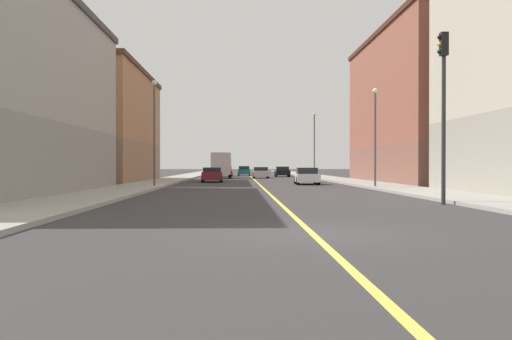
% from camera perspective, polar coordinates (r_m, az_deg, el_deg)
% --- Properties ---
extents(ground_plane, '(400.00, 400.00, 0.00)m').
position_cam_1_polar(ground_plane, '(12.76, 5.68, -6.43)').
color(ground_plane, '#363334').
rests_on(ground_plane, ground).
extents(sidewalk_left, '(3.51, 168.00, 0.15)m').
position_cam_1_polar(sidewalk_left, '(62.40, 7.55, -0.84)').
color(sidewalk_left, '#9E9B93').
rests_on(sidewalk_left, ground).
extents(sidewalk_right, '(3.51, 168.00, 0.15)m').
position_cam_1_polar(sidewalk_right, '(61.95, -8.12, -0.85)').
color(sidewalk_right, '#9E9B93').
rests_on(sidewalk_right, ground).
extents(lane_center_stripe, '(0.16, 154.00, 0.01)m').
position_cam_1_polar(lane_center_stripe, '(61.60, -0.26, -0.92)').
color(lane_center_stripe, '#E5D14C').
rests_on(lane_center_stripe, ground).
extents(building_left_mid, '(10.27, 23.12, 13.04)m').
position_cam_1_polar(building_left_mid, '(51.15, 17.58, 6.08)').
color(building_left_mid, brown).
rests_on(building_left_mid, ground).
extents(building_right_midblock, '(10.27, 20.01, 10.19)m').
position_cam_1_polar(building_right_midblock, '(53.58, -16.51, 4.30)').
color(building_right_midblock, '#8F6B4F').
rests_on(building_right_midblock, ground).
extents(traffic_light_left_near, '(0.40, 0.32, 6.69)m').
position_cam_1_polar(traffic_light_left_near, '(23.09, 18.54, 7.29)').
color(traffic_light_left_near, '#2D2D2D').
rests_on(traffic_light_left_near, ground).
extents(street_lamp_left_near, '(0.36, 0.36, 6.43)m').
position_cam_1_polar(street_lamp_left_near, '(37.62, 12.04, 4.40)').
color(street_lamp_left_near, '#4C4C51').
rests_on(street_lamp_left_near, ground).
extents(street_lamp_right_near, '(0.36, 0.36, 7.11)m').
position_cam_1_polar(street_lamp_right_near, '(38.43, -10.31, 4.86)').
color(street_lamp_right_near, '#4C4C51').
rests_on(street_lamp_right_near, ground).
extents(street_lamp_left_far, '(0.36, 0.36, 7.58)m').
position_cam_1_polar(street_lamp_left_far, '(66.64, 5.96, 3.23)').
color(street_lamp_left_far, '#4C4C51').
rests_on(street_lamp_left_far, ground).
extents(car_maroon, '(2.01, 4.56, 1.32)m').
position_cam_1_polar(car_maroon, '(51.03, -4.50, -0.48)').
color(car_maroon, maroon).
rests_on(car_maroon, ground).
extents(car_teal, '(1.80, 4.25, 1.38)m').
position_cam_1_polar(car_teal, '(80.67, -1.22, -0.10)').
color(car_teal, '#196670').
rests_on(car_teal, ground).
extents(car_black, '(1.93, 4.16, 1.34)m').
position_cam_1_polar(car_black, '(73.54, 2.68, -0.18)').
color(car_black, black).
rests_on(car_black, ground).
extents(car_white, '(1.96, 4.47, 1.34)m').
position_cam_1_polar(car_white, '(44.75, 5.19, -0.64)').
color(car_white, white).
rests_on(car_white, ground).
extents(car_orange, '(1.95, 4.27, 1.36)m').
position_cam_1_polar(car_orange, '(77.00, -3.12, -0.14)').
color(car_orange, orange).
rests_on(car_orange, ground).
extents(car_silver, '(1.91, 3.99, 1.30)m').
position_cam_1_polar(car_silver, '(66.05, 0.49, -0.27)').
color(car_silver, silver).
rests_on(car_silver, ground).
extents(box_truck, '(2.31, 7.28, 2.95)m').
position_cam_1_polar(box_truck, '(65.77, -3.54, 0.54)').
color(box_truck, navy).
rests_on(box_truck, ground).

